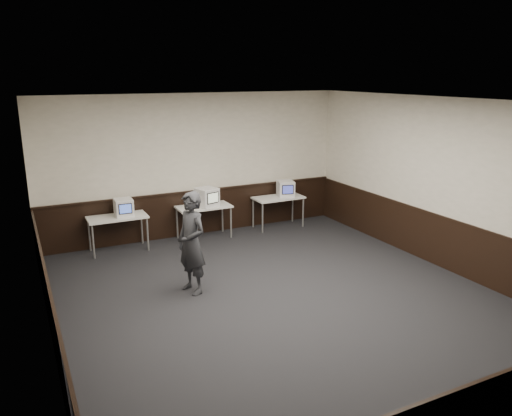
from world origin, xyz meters
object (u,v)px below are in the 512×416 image
at_px(emac_center, 207,197).
at_px(emac_right, 286,189).
at_px(desk_left, 117,220).
at_px(person, 192,243).
at_px(desk_center, 204,209).
at_px(desk_right, 278,200).
at_px(emac_left, 124,207).

xyz_separation_m(emac_center, emac_right, (2.02, 0.03, -0.02)).
distance_m(desk_left, person, 2.71).
distance_m(desk_center, desk_right, 1.90).
bearing_deg(desk_center, emac_right, -0.47).
height_order(desk_left, desk_right, same).
xyz_separation_m(emac_center, person, (-1.25, -2.56, -0.08)).
bearing_deg(emac_center, desk_right, -14.35).
height_order(emac_center, emac_right, emac_center).
relative_size(desk_left, emac_left, 3.01).
xyz_separation_m(desk_right, person, (-3.08, -2.61, 0.19)).
distance_m(emac_center, emac_right, 2.02).
bearing_deg(emac_left, emac_right, 1.31).
bearing_deg(person, desk_left, 178.42).
bearing_deg(desk_center, person, -114.42).
bearing_deg(desk_left, emac_center, -1.30).
relative_size(desk_center, emac_right, 2.53).
relative_size(emac_left, emac_right, 0.84).
relative_size(desk_left, person, 0.69).
relative_size(desk_right, emac_right, 2.53).
height_order(emac_center, person, person).
bearing_deg(person, desk_right, 113.32).
relative_size(desk_right, emac_left, 3.01).
bearing_deg(emac_right, desk_center, -166.03).
bearing_deg(desk_left, emac_left, -9.13).
bearing_deg(desk_center, emac_center, -32.81).
bearing_deg(person, emac_left, 175.61).
bearing_deg(desk_right, emac_left, -179.65).
bearing_deg(emac_right, desk_right, -170.73).
bearing_deg(desk_right, desk_center, 180.00).
distance_m(desk_left, emac_center, 1.99).
xyz_separation_m(desk_left, emac_right, (3.99, -0.02, 0.26)).
distance_m(desk_left, desk_center, 1.90).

